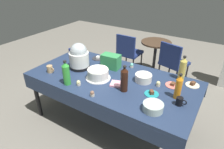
# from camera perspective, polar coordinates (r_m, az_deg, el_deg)

# --- Properties ---
(ground) EXTENTS (9.00, 9.00, 0.00)m
(ground) POSITION_cam_1_polar(r_m,az_deg,el_deg) (3.01, 0.00, -13.42)
(ground) COLOR slate
(potluck_table) EXTENTS (2.20, 1.10, 0.75)m
(potluck_table) POSITION_cam_1_polar(r_m,az_deg,el_deg) (2.60, 0.00, -2.16)
(potluck_table) COLOR navy
(potluck_table) RESTS_ON ground
(frosted_layer_cake) EXTENTS (0.32, 0.32, 0.14)m
(frosted_layer_cake) POSITION_cam_1_polar(r_m,az_deg,el_deg) (2.53, -4.09, 0.15)
(frosted_layer_cake) COLOR silver
(frosted_layer_cake) RESTS_ON potluck_table
(slow_cooker) EXTENTS (0.29, 0.29, 0.37)m
(slow_cooker) POSITION_cam_1_polar(r_m,az_deg,el_deg) (2.79, -9.60, 5.17)
(slow_cooker) COLOR black
(slow_cooker) RESTS_ON potluck_table
(glass_salad_bowl) EXTENTS (0.21, 0.21, 0.08)m
(glass_salad_bowl) POSITION_cam_1_polar(r_m,az_deg,el_deg) (2.04, 11.90, -9.26)
(glass_salad_bowl) COLOR #B2C6BC
(glass_salad_bowl) RESTS_ON potluck_table
(ceramic_snack_bowl) EXTENTS (0.21, 0.21, 0.10)m
(ceramic_snack_bowl) POSITION_cam_1_polar(r_m,az_deg,el_deg) (2.50, 9.15, -0.95)
(ceramic_snack_bowl) COLOR silver
(ceramic_snack_bowl) RESTS_ON potluck_table
(dessert_plate_teal) EXTENTS (0.17, 0.17, 0.05)m
(dessert_plate_teal) POSITION_cam_1_polar(r_m,az_deg,el_deg) (2.29, 11.49, -5.42)
(dessert_plate_teal) COLOR teal
(dessert_plate_teal) RESTS_ON potluck_table
(dessert_plate_coral) EXTENTS (0.18, 0.18, 0.04)m
(dessert_plate_coral) POSITION_cam_1_polar(r_m,az_deg,el_deg) (2.51, 17.28, -2.92)
(dessert_plate_coral) COLOR #E07266
(dessert_plate_coral) RESTS_ON potluck_table
(dessert_plate_cream) EXTENTS (0.17, 0.17, 0.05)m
(dessert_plate_cream) POSITION_cam_1_polar(r_m,az_deg,el_deg) (2.60, 22.45, -2.73)
(dessert_plate_cream) COLOR beige
(dessert_plate_cream) RESTS_ON potluck_table
(dessert_plate_charcoal) EXTENTS (0.19, 0.19, 0.04)m
(dessert_plate_charcoal) POSITION_cam_1_polar(r_m,az_deg,el_deg) (3.12, -4.10, 4.80)
(dessert_plate_charcoal) COLOR #2D2D33
(dessert_plate_charcoal) RESTS_ON potluck_table
(cupcake_vanilla) EXTENTS (0.05, 0.05, 0.07)m
(cupcake_vanilla) POSITION_cam_1_polar(r_m,az_deg,el_deg) (2.83, 5.78, 2.66)
(cupcake_vanilla) COLOR beige
(cupcake_vanilla) RESTS_ON potluck_table
(cupcake_mint) EXTENTS (0.05, 0.05, 0.07)m
(cupcake_mint) POSITION_cam_1_polar(r_m,az_deg,el_deg) (3.23, -11.64, 5.65)
(cupcake_mint) COLOR beige
(cupcake_mint) RESTS_ON potluck_table
(cupcake_cocoa) EXTENTS (0.05, 0.05, 0.07)m
(cupcake_cocoa) POSITION_cam_1_polar(r_m,az_deg,el_deg) (2.72, -13.76, 0.78)
(cupcake_cocoa) COLOR beige
(cupcake_cocoa) RESTS_ON potluck_table
(cupcake_lemon) EXTENTS (0.05, 0.05, 0.07)m
(cupcake_lemon) POSITION_cam_1_polar(r_m,az_deg,el_deg) (2.44, 13.35, -2.66)
(cupcake_lemon) COLOR beige
(cupcake_lemon) RESTS_ON potluck_table
(cupcake_rose) EXTENTS (0.05, 0.05, 0.07)m
(cupcake_rose) POSITION_cam_1_polar(r_m,az_deg,el_deg) (2.43, -9.76, -2.47)
(cupcake_rose) COLOR beige
(cupcake_rose) RESTS_ON potluck_table
(cupcake_berry) EXTENTS (0.05, 0.05, 0.07)m
(cupcake_berry) POSITION_cam_1_polar(r_m,az_deg,el_deg) (2.21, -5.79, -5.59)
(cupcake_berry) COLOR beige
(cupcake_berry) RESTS_ON potluck_table
(soda_bottle_cola) EXTENTS (0.09, 0.09, 0.33)m
(soda_bottle_cola) POSITION_cam_1_polar(r_m,az_deg,el_deg) (2.24, 3.60, -1.43)
(soda_bottle_cola) COLOR #33190F
(soda_bottle_cola) RESTS_ON potluck_table
(soda_bottle_ginger_ale) EXTENTS (0.09, 0.09, 0.32)m
(soda_bottle_ginger_ale) POSITION_cam_1_polar(r_m,az_deg,el_deg) (2.63, 19.90, 1.63)
(soda_bottle_ginger_ale) COLOR gold
(soda_bottle_ginger_ale) RESTS_ON potluck_table
(soda_bottle_lime_soda) EXTENTS (0.09, 0.09, 0.32)m
(soda_bottle_lime_soda) POSITION_cam_1_polar(r_m,az_deg,el_deg) (2.43, -13.22, 0.29)
(soda_bottle_lime_soda) COLOR green
(soda_bottle_lime_soda) RESTS_ON potluck_table
(soda_bottle_orange_juice) EXTENTS (0.07, 0.07, 0.30)m
(soda_bottle_orange_juice) POSITION_cam_1_polar(r_m,az_deg,el_deg) (2.23, 18.83, -3.51)
(soda_bottle_orange_juice) COLOR orange
(soda_bottle_orange_juice) RESTS_ON potluck_table
(coffee_mug_black) EXTENTS (0.11, 0.07, 0.09)m
(coffee_mug_black) POSITION_cam_1_polar(r_m,az_deg,el_deg) (2.18, 19.17, -7.42)
(coffee_mug_black) COLOR black
(coffee_mug_black) RESTS_ON potluck_table
(coffee_mug_tan) EXTENTS (0.12, 0.08, 0.10)m
(coffee_mug_tan) POSITION_cam_1_polar(r_m,az_deg,el_deg) (2.81, -17.65, 1.54)
(coffee_mug_tan) COLOR tan
(coffee_mug_tan) RESTS_ON potluck_table
(coffee_mug_navy) EXTENTS (0.12, 0.08, 0.09)m
(coffee_mug_navy) POSITION_cam_1_polar(r_m,az_deg,el_deg) (3.35, -11.83, 6.70)
(coffee_mug_navy) COLOR navy
(coffee_mug_navy) RESTS_ON potluck_table
(soda_carton) EXTENTS (0.27, 0.18, 0.20)m
(soda_carton) POSITION_cam_1_polar(r_m,az_deg,el_deg) (2.79, -0.33, 3.88)
(soda_carton) COLOR #338C4C
(soda_carton) RESTS_ON potluck_table
(paper_napkin_stack) EXTENTS (0.18, 0.18, 0.02)m
(paper_napkin_stack) POSITION_cam_1_polar(r_m,az_deg,el_deg) (2.41, 1.27, -2.76)
(paper_napkin_stack) COLOR pink
(paper_napkin_stack) RESTS_ON potluck_table
(maroon_chair_left) EXTENTS (0.45, 0.45, 0.85)m
(maroon_chair_left) POSITION_cam_1_polar(r_m,az_deg,el_deg) (4.11, 4.79, 6.88)
(maroon_chair_left) COLOR navy
(maroon_chair_left) RESTS_ON ground
(maroon_chair_right) EXTENTS (0.54, 0.54, 0.85)m
(maroon_chair_right) POSITION_cam_1_polar(r_m,az_deg,el_deg) (3.81, 17.27, 3.78)
(maroon_chair_right) COLOR navy
(maroon_chair_right) RESTS_ON ground
(round_cafe_table) EXTENTS (0.60, 0.60, 0.72)m
(round_cafe_table) POSITION_cam_1_polar(r_m,az_deg,el_deg) (4.11, 12.50, 6.42)
(round_cafe_table) COLOR #473323
(round_cafe_table) RESTS_ON ground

